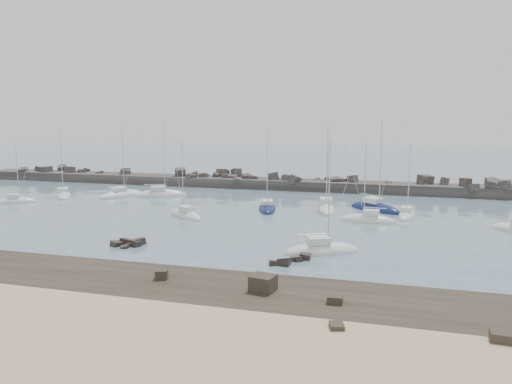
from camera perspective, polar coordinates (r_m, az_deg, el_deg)
ground at (r=63.17m, az=-6.76°, el=-4.22°), size 400.00×400.00×0.00m
sand_strip at (r=37.10m, az=-26.68°, el=-14.40°), size 140.00×14.00×1.00m
rock_shelf at (r=44.30m, az=-17.65°, el=-10.13°), size 140.00×12.00×1.97m
rock_cluster_near at (r=56.71m, az=-14.12°, el=-5.81°), size 3.58×3.32×1.43m
rock_cluster_far at (r=49.05m, az=4.34°, el=-7.84°), size 3.72×3.97×1.44m
breakwater at (r=100.78m, az=-2.41°, el=0.81°), size 115.00×7.91×5.01m
sailboat_0 at (r=90.96m, az=-25.74°, el=-1.01°), size 6.29×5.03×10.05m
sailboat_1 at (r=94.53m, az=-21.15°, el=-0.40°), size 6.89×8.00×12.89m
sailboat_3 at (r=91.87m, az=-15.16°, el=-0.37°), size 6.25×9.07×13.80m
sailboat_4 at (r=90.53m, az=-10.81°, el=-0.34°), size 9.40×6.20×14.32m
sailboat_5 at (r=70.97m, az=-8.04°, el=-2.71°), size 7.50×6.32×12.06m
sailboat_6 at (r=75.72m, az=7.99°, el=-1.99°), size 4.30×9.06×13.95m
sailboat_7 at (r=52.37m, az=7.53°, el=-6.75°), size 8.24×5.74×12.76m
sailboat_8 at (r=77.36m, az=13.43°, el=-1.92°), size 9.07×7.93×14.74m
sailboat_9 at (r=68.68m, az=12.71°, el=-3.21°), size 7.43×2.75×11.75m
sailboat_10 at (r=73.56m, az=16.84°, el=-2.61°), size 3.15×7.24×11.18m
sailboat_13 at (r=75.60m, az=1.28°, el=-1.94°), size 4.58×8.52×12.86m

